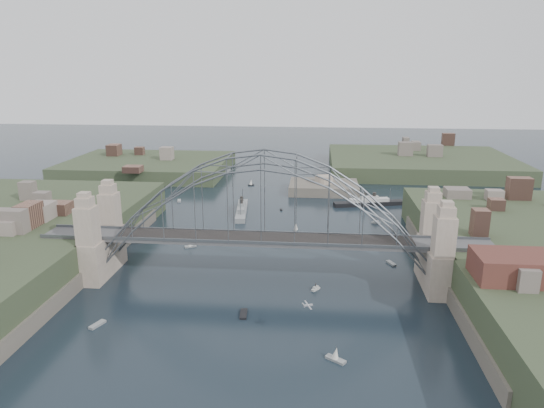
{
  "coord_description": "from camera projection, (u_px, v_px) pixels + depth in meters",
  "views": [
    {
      "loc": [
        9.83,
        -86.36,
        39.17
      ],
      "look_at": [
        0.0,
        18.0,
        10.0
      ],
      "focal_mm": 32.54,
      "sensor_mm": 36.0,
      "label": 1
    }
  ],
  "objects": [
    {
      "name": "ground",
      "position": [
        263.0,
        279.0,
        94.22
      ],
      "size": [
        500.0,
        500.0,
        0.0
      ],
      "primitive_type": "plane",
      "color": "black",
      "rests_on": "ground"
    },
    {
      "name": "bridge",
      "position": [
        263.0,
        218.0,
        90.92
      ],
      "size": [
        84.0,
        13.8,
        24.6
      ],
      "color": "#4F4F51",
      "rests_on": "ground"
    },
    {
      "name": "headland_nw",
      "position": [
        149.0,
        171.0,
        190.18
      ],
      "size": [
        60.0,
        45.0,
        9.0
      ],
      "primitive_type": "cube",
      "color": "#313E25",
      "rests_on": "ground"
    },
    {
      "name": "headland_ne",
      "position": [
        419.0,
        168.0,
        195.01
      ],
      "size": [
        70.0,
        55.0,
        9.5
      ],
      "primitive_type": "cube",
      "color": "#313E25",
      "rests_on": "ground"
    },
    {
      "name": "fort_island",
      "position": [
        324.0,
        193.0,
        160.37
      ],
      "size": [
        22.0,
        16.0,
        9.4
      ],
      "color": "#564F45",
      "rests_on": "ground"
    },
    {
      "name": "wharf_shed",
      "position": [
        543.0,
        268.0,
        74.14
      ],
      "size": [
        20.0,
        8.0,
        4.0
      ],
      "primitive_type": "cube",
      "color": "#592D26",
      "rests_on": "shore_east"
    },
    {
      "name": "finger_pier",
      "position": [
        539.0,
        376.0,
        63.65
      ],
      "size": [
        4.0,
        22.0,
        1.4
      ],
      "primitive_type": "cube",
      "color": "#4F4F51",
      "rests_on": "ground"
    },
    {
      "name": "naval_cruiser_near",
      "position": [
        242.0,
        210.0,
        136.94
      ],
      "size": [
        4.69,
        19.89,
        5.92
      ],
      "color": "gray",
      "rests_on": "ground"
    },
    {
      "name": "naval_cruiser_far",
      "position": [
        218.0,
        173.0,
        184.34
      ],
      "size": [
        6.95,
        15.88,
        5.39
      ],
      "color": "gray",
      "rests_on": "ground"
    },
    {
      "name": "ocean_liner",
      "position": [
        369.0,
        203.0,
        144.5
      ],
      "size": [
        21.17,
        7.79,
        5.18
      ],
      "color": "black",
      "rests_on": "ground"
    },
    {
      "name": "aeroplane",
      "position": [
        307.0,
        305.0,
        70.31
      ],
      "size": [
        1.58,
        2.72,
        0.41
      ],
      "color": "#A6A7AC"
    },
    {
      "name": "small_boat_a",
      "position": [
        190.0,
        244.0,
        110.85
      ],
      "size": [
        2.78,
        1.97,
        2.38
      ],
      "color": "beige",
      "rests_on": "ground"
    },
    {
      "name": "small_boat_b",
      "position": [
        296.0,
        227.0,
        122.05
      ],
      "size": [
        1.25,
        1.72,
        2.38
      ],
      "color": "beige",
      "rests_on": "ground"
    },
    {
      "name": "small_boat_c",
      "position": [
        244.0,
        314.0,
        80.66
      ],
      "size": [
        1.37,
        3.42,
        0.45
      ],
      "color": "beige",
      "rests_on": "ground"
    },
    {
      "name": "small_boat_d",
      "position": [
        376.0,
        222.0,
        127.82
      ],
      "size": [
        2.3,
        0.92,
        1.43
      ],
      "color": "beige",
      "rests_on": "ground"
    },
    {
      "name": "small_boat_e",
      "position": [
        179.0,
        201.0,
        148.98
      ],
      "size": [
        1.73,
        3.17,
        0.45
      ],
      "color": "beige",
      "rests_on": "ground"
    },
    {
      "name": "small_boat_f",
      "position": [
        281.0,
        210.0,
        139.68
      ],
      "size": [
        0.78,
        1.53,
        0.45
      ],
      "color": "beige",
      "rests_on": "ground"
    },
    {
      "name": "small_boat_g",
      "position": [
        336.0,
        356.0,
        67.92
      ],
      "size": [
        2.99,
        2.48,
        2.38
      ],
      "color": "beige",
      "rests_on": "ground"
    },
    {
      "name": "small_boat_h",
      "position": [
        251.0,
        183.0,
        168.8
      ],
      "size": [
        2.16,
        1.4,
        2.38
      ],
      "color": "beige",
      "rests_on": "ground"
    },
    {
      "name": "small_boat_i",
      "position": [
        391.0,
        263.0,
        101.5
      ],
      "size": [
        1.91,
        2.87,
        0.45
      ],
      "color": "beige",
      "rests_on": "ground"
    },
    {
      "name": "small_boat_j",
      "position": [
        97.0,
        325.0,
        77.31
      ],
      "size": [
        1.96,
        3.09,
        0.45
      ],
      "color": "beige",
      "rests_on": "ground"
    },
    {
      "name": "small_boat_k",
      "position": [
        319.0,
        168.0,
        197.69
      ],
      "size": [
        0.72,
        1.72,
        0.45
      ],
      "color": "beige",
      "rests_on": "ground"
    },
    {
      "name": "small_boat_l",
      "position": [
        134.0,
        224.0,
        126.7
      ],
      "size": [
        2.44,
        2.82,
        0.45
      ],
      "color": "beige",
      "rests_on": "ground"
    },
    {
      "name": "small_boat_m",
      "position": [
        316.0,
        289.0,
        89.6
      ],
      "size": [
        1.64,
        1.86,
        1.43
      ],
      "color": "beige",
      "rests_on": "ground"
    },
    {
      "name": "small_boat_n",
      "position": [
        379.0,
        182.0,
        173.8
      ],
      "size": [
        1.49,
        3.0,
        0.45
      ],
      "color": "beige",
      "rests_on": "ground"
    }
  ]
}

